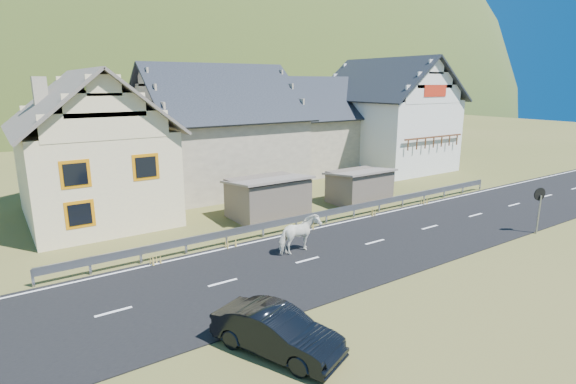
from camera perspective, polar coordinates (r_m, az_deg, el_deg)
ground at (r=21.96m, az=10.95°, el=-6.35°), size 160.00×160.00×0.00m
road at (r=21.95m, az=10.95°, el=-6.30°), size 60.00×7.00×0.04m
lane_markings at (r=21.95m, az=10.96°, el=-6.24°), size 60.00×6.60×0.01m
guardrail at (r=24.38m, az=4.92°, el=-2.72°), size 28.10×0.09×0.75m
shed_left at (r=25.34m, az=-2.59°, el=-0.78°), size 4.30×3.30×2.40m
shed_right at (r=28.83m, az=9.03°, el=0.65°), size 3.80×2.90×2.20m
house_cream at (r=27.06m, az=-23.80°, el=6.02°), size 7.80×9.80×8.30m
house_stone_a at (r=32.63m, az=-9.04°, el=8.63°), size 10.80×9.80×8.90m
house_stone_b at (r=39.55m, az=3.08°, el=9.07°), size 9.80×8.80×8.10m
house_white at (r=41.24m, az=12.45°, el=10.11°), size 8.80×10.80×9.70m
mountain at (r=197.38m, az=-27.99°, el=4.15°), size 440.00×280.00×260.00m
horse at (r=20.04m, az=1.47°, el=-5.41°), size 1.14×2.08×1.67m
car at (r=13.21m, az=-1.45°, el=-17.29°), size 2.75×4.11×1.28m
traffic_mirror at (r=25.65m, az=29.28°, el=-0.90°), size 0.64×0.27×2.38m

